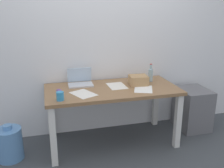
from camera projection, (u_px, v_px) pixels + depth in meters
ground_plane at (112, 141)px, 3.31m from camera, size 8.00×8.00×0.00m
back_wall at (103, 37)px, 3.34m from camera, size 5.20×0.08×2.60m
desk at (112, 95)px, 3.12m from camera, size 1.61×0.78×0.73m
laptop_left at (80, 81)px, 3.20m from camera, size 0.31×0.24×0.21m
beer_bottle at (151, 75)px, 3.34m from camera, size 0.06×0.06×0.24m
computer_mouse at (59, 91)px, 2.94m from camera, size 0.07×0.11×0.03m
cardboard_box at (138, 80)px, 3.20m from camera, size 0.24×0.21×0.12m
coffee_mug at (60, 96)px, 2.67m from camera, size 0.08×0.08×0.09m
paper_sheet_front_left at (83, 94)px, 2.88m from camera, size 0.32×0.36×0.00m
paper_sheet_near_back at (117, 86)px, 3.17m from camera, size 0.22×0.30×0.00m
paper_sheet_front_right at (143, 89)px, 3.05m from camera, size 0.31×0.35×0.00m
water_cooler_jug at (10, 144)px, 2.88m from camera, size 0.29×0.29×0.42m
filing_cabinet at (192, 109)px, 3.61m from camera, size 0.40×0.48×0.58m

